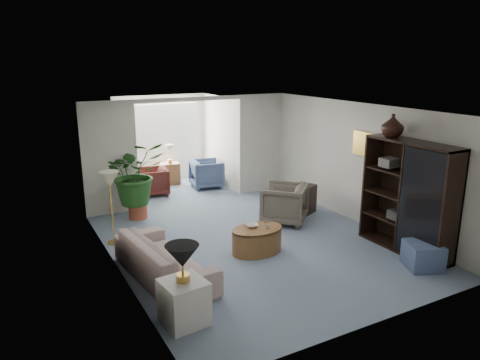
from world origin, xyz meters
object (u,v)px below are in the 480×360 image
plant_pot (138,211)px  sofa (164,258)px  sunroom_table (170,174)px  side_table_dark (303,199)px  wingback_chair (284,204)px  sunroom_chair_blue (207,174)px  framed_picture (365,144)px  coffee_bowl (252,226)px  sunroom_chair_maroon (152,182)px  entertainment_cabinet (408,197)px  coffee_table (257,240)px  cabinet_urn (393,125)px  floor_lamp (109,179)px  table_lamp (182,256)px  coffee_cup (267,226)px  ottoman (423,256)px  end_table (184,302)px

plant_pot → sofa: bearing=-98.2°
sunroom_table → side_table_dark: bearing=-64.4°
wingback_chair → side_table_dark: bearing=158.9°
sunroom_chair_blue → plant_pot: bearing=131.9°
framed_picture → plant_pot: bearing=147.1°
sofa → sunroom_chair_blue: (2.74, 4.42, 0.05)m
coffee_bowl → sunroom_chair_maroon: 4.22m
entertainment_cabinet → framed_picture: bearing=80.6°
coffee_table → coffee_bowl: size_ratio=4.28×
sofa → side_table_dark: size_ratio=3.42×
cabinet_urn → sunroom_table: (-2.16, 5.72, -1.90)m
floor_lamp → framed_picture: bearing=-16.3°
framed_picture → table_lamp: bearing=-159.8°
cabinet_urn → plant_pot: (-3.74, 3.46, -2.04)m
table_lamp → coffee_cup: table_lamp is taller
cabinet_urn → sunroom_chair_blue: cabinet_urn is taller
ottoman → coffee_cup: bearing=137.8°
sunroom_chair_maroon → coffee_table: bearing=16.0°
end_table → sunroom_table: (2.19, 6.52, -0.00)m
coffee_cup → cabinet_urn: 2.87m
wingback_chair → ottoman: (0.80, -2.91, -0.19)m
plant_pot → end_table: bearing=-98.3°
wingback_chair → cabinet_urn: bearing=77.9°
sunroom_chair_blue → wingback_chair: bearing=-165.5°
end_table → plant_pot: (0.62, 4.26, -0.14)m
end_table → table_lamp: (0.00, 0.00, 0.65)m
sunroom_chair_blue → sunroom_chair_maroon: 1.50m
table_lamp → coffee_cup: (2.13, 1.38, -0.45)m
plant_pot → table_lamp: bearing=-98.3°
sofa → entertainment_cabinet: 4.34m
coffee_cup → wingback_chair: 1.62m
table_lamp → sunroom_chair_maroon: size_ratio=0.58×
plant_pot → sunroom_chair_maroon: size_ratio=0.53×
entertainment_cabinet → table_lamp: bearing=-176.2°
entertainment_cabinet → sunroom_chair_blue: bearing=104.5°
ottoman → end_table: bearing=174.8°
framed_picture → coffee_cup: 2.75m
wingback_chair → cabinet_urn: cabinet_urn is taller
plant_pot → coffee_bowl: bearing=-64.0°
floor_lamp → coffee_table: 2.88m
sunroom_table → ottoman: bearing=-74.8°
sunroom_chair_maroon → sunroom_table: bearing=143.9°
wingback_chair → sunroom_chair_blue: bearing=-128.7°
sofa → sunroom_chair_maroon: sunroom_chair_maroon is taller
cabinet_urn → ottoman: bearing=-104.1°
side_table_dark → framed_picture: bearing=-61.3°
side_table_dark → plant_pot: 3.63m
table_lamp → sunroom_table: bearing=71.4°
end_table → sunroom_chair_maroon: (1.44, 5.77, 0.05)m
wingback_chair → sunroom_chair_maroon: size_ratio=1.18×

